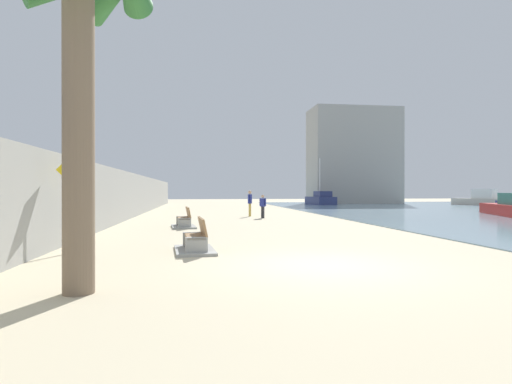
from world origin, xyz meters
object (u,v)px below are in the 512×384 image
palm_tree (78,21)px  boat_nearest (512,207)px  boat_mid_bay (479,199)px  boat_far_right (321,199)px  pedestrian_sign (72,192)px  person_walking (250,201)px  person_standing (263,205)px  bench_far (184,223)px  bench_near (196,243)px

palm_tree → boat_nearest: bearing=38.4°
palm_tree → boat_mid_bay: palm_tree is taller
boat_far_right → pedestrian_sign: bearing=-116.4°
person_walking → boat_far_right: size_ratio=0.31×
palm_tree → person_standing: size_ratio=4.18×
boat_mid_bay → bench_far: bearing=-143.5°
pedestrian_sign → boat_mid_bay: bearing=41.9°
bench_far → person_standing: 7.82m
palm_tree → bench_near: size_ratio=2.89×
person_walking → pedestrian_sign: pedestrian_sign is taller
boat_nearest → pedestrian_sign: (-25.11, -13.72, 1.11)m
palm_tree → boat_far_right: 45.95m
bench_near → boat_mid_bay: size_ratio=0.36×
bench_near → boat_far_right: boat_far_right is taller
boat_nearest → pedestrian_sign: bearing=-151.3°
person_standing → pedestrian_sign: 16.03m
person_walking → person_standing: size_ratio=1.18×
person_walking → bench_near: bearing=-102.6°
person_standing → boat_mid_bay: 34.63m
bench_near → bench_far: same height
palm_tree → bench_near: bearing=67.7°
palm_tree → pedestrian_sign: palm_tree is taller
bench_near → boat_mid_bay: boat_mid_bay is taller
bench_near → person_walking: (3.60, 16.18, 0.82)m
boat_far_right → boat_nearest: 24.68m
palm_tree → pedestrian_sign: (-1.53, 4.93, -2.94)m
boat_mid_bay → boat_far_right: bearing=165.8°
palm_tree → bench_near: 6.77m
bench_near → pedestrian_sign: (-3.47, 0.20, 1.49)m
pedestrian_sign → person_standing: bearing=61.4°
bench_near → person_walking: size_ratio=1.22×
person_walking → boat_nearest: 18.18m
palm_tree → boat_mid_bay: bearing=47.1°
bench_near → palm_tree: bearing=-112.3°
person_standing → bench_near: bearing=-106.4°
boat_mid_bay → pedestrian_sign: size_ratio=2.18×
bench_near → boat_nearest: bearing=32.8°
person_standing → boat_far_right: 25.91m
palm_tree → bench_far: 13.65m
boat_mid_bay → boat_nearest: bearing=-121.0°
pedestrian_sign → bench_far: bearing=70.0°
bench_far → boat_mid_bay: (33.80, 25.05, 0.50)m
person_standing → boat_mid_bay: bearing=33.1°
palm_tree → bench_far: bearing=84.0°
person_walking → pedestrian_sign: size_ratio=0.64×
person_walking → boat_mid_bay: bearing=29.8°
person_walking → boat_far_right: (11.55, 21.54, -0.36)m
palm_tree → boat_mid_bay: (35.15, 37.89, -3.93)m
person_walking → boat_mid_bay: boat_mid_bay is taller
bench_far → pedestrian_sign: bearing=-110.0°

